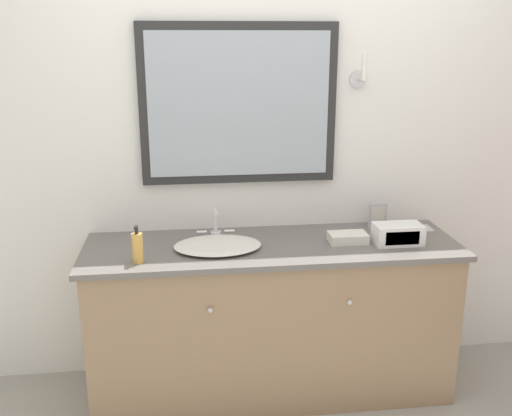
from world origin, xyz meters
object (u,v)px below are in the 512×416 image
Objects in this scene: sink_basin at (218,245)px; soap_bottle at (137,247)px; picture_frame at (378,216)px; appliance_box at (398,234)px.

soap_bottle is (-0.39, -0.15, 0.06)m from sink_basin.
sink_basin reaches higher than picture_frame.
sink_basin is at bearing -166.78° from picture_frame.
picture_frame is (-0.02, 0.26, 0.02)m from appliance_box.
sink_basin is 3.09× the size of picture_frame.
soap_bottle reaches higher than sink_basin.
soap_bottle reaches higher than appliance_box.
soap_bottle is 1.33m from appliance_box.
sink_basin is 0.94m from picture_frame.
soap_bottle is 1.36m from picture_frame.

